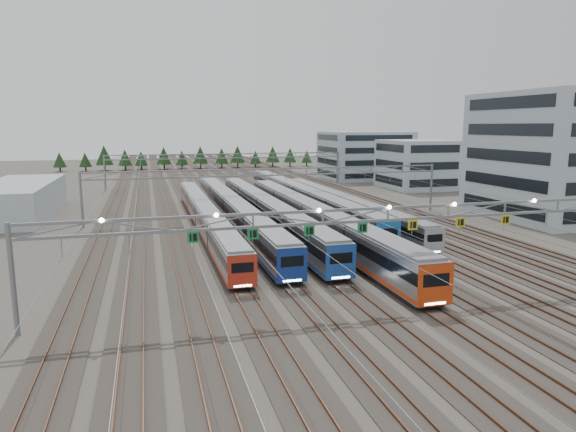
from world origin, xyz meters
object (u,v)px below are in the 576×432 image
object	(u,v)px
train_b	(233,210)
train_c	(266,211)
gantry_mid	(272,178)
depot_bldg_north	(365,155)
gantry_far	(228,160)
west_shed	(20,199)
train_d	(312,218)
train_f	(343,205)
train_a	(205,215)
depot_bldg_south	(553,156)
depot_bldg_mid	(416,164)
gantry_near	(388,217)
train_e	(301,197)

from	to	relation	value
train_b	train_c	world-z (taller)	train_c
gantry_mid	depot_bldg_north	bearing A→B (deg)	53.73
gantry_far	west_shed	xyz separation A→B (m)	(-38.89, -31.67, -3.72)
train_d	train_f	bearing A→B (deg)	52.25
train_a	depot_bldg_south	xyz separation A→B (m)	(53.84, -4.90, 7.78)
train_a	gantry_far	size ratio (longest dim) A/B	1.04
train_d	west_shed	bearing A→B (deg)	147.01
depot_bldg_north	gantry_mid	bearing A→B (deg)	-126.27
train_a	train_f	distance (m)	22.91
gantry_far	depot_bldg_north	bearing A→B (deg)	12.21
train_d	depot_bldg_mid	bearing A→B (deg)	47.54
train_b	gantry_mid	distance (m)	8.53
gantry_far	depot_bldg_mid	xyz separation A→B (m)	(41.80, -15.17, -0.82)
train_d	west_shed	xyz separation A→B (m)	(-41.14, 26.70, 0.42)
train_d	train_b	bearing A→B (deg)	130.94
train_b	train_d	world-z (taller)	train_d
train_f	train_b	bearing A→B (deg)	-176.03
gantry_near	west_shed	size ratio (longest dim) A/B	1.88
depot_bldg_south	train_d	bearing A→B (deg)	-176.60
train_a	train_c	bearing A→B (deg)	3.46
train_d	depot_bldg_mid	distance (m)	58.67
depot_bldg_north	train_e	bearing A→B (deg)	-124.64
train_f	depot_bldg_south	xyz separation A→B (m)	(31.34, -9.23, 7.85)
gantry_far	depot_bldg_south	size ratio (longest dim) A/B	2.56
depot_bldg_north	depot_bldg_mid	bearing A→B (deg)	-83.86
gantry_mid	depot_bldg_south	size ratio (longest dim) A/B	2.56
depot_bldg_south	west_shed	distance (m)	85.32
gantry_near	gantry_far	size ratio (longest dim) A/B	1.00
train_d	depot_bldg_south	bearing A→B (deg)	3.40
depot_bldg_north	west_shed	bearing A→B (deg)	-152.80
train_f	depot_bldg_south	distance (m)	33.60
train_e	depot_bldg_south	bearing A→B (deg)	-25.93
train_a	west_shed	bearing A→B (deg)	144.92
depot_bldg_north	west_shed	size ratio (longest dim) A/B	0.73
train_d	depot_bldg_south	world-z (taller)	depot_bldg_south
train_d	train_f	world-z (taller)	train_d
gantry_far	train_f	bearing A→B (deg)	-76.47
train_d	depot_bldg_north	distance (m)	76.54
gantry_mid	depot_bldg_north	world-z (taller)	depot_bldg_north
depot_bldg_south	depot_bldg_mid	size ratio (longest dim) A/B	1.38
train_e	gantry_far	size ratio (longest dim) A/B	1.18
gantry_far	train_a	bearing A→B (deg)	-102.42
train_c	train_e	bearing A→B (deg)	53.09
gantry_mid	train_d	bearing A→B (deg)	-80.45
train_b	train_c	size ratio (longest dim) A/B	1.07
train_a	gantry_far	world-z (taller)	gantry_far
train_c	depot_bldg_north	distance (m)	72.29
train_d	west_shed	world-z (taller)	west_shed
train_d	depot_bldg_south	distance (m)	41.10
train_c	depot_bldg_south	world-z (taller)	depot_bldg_south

